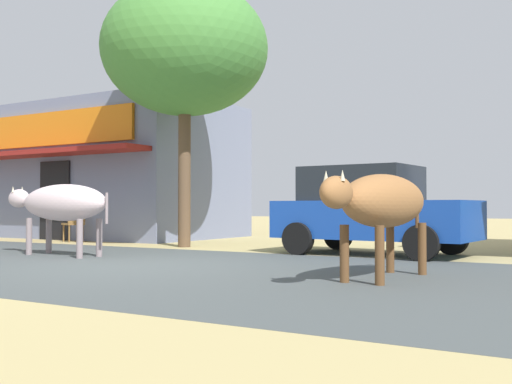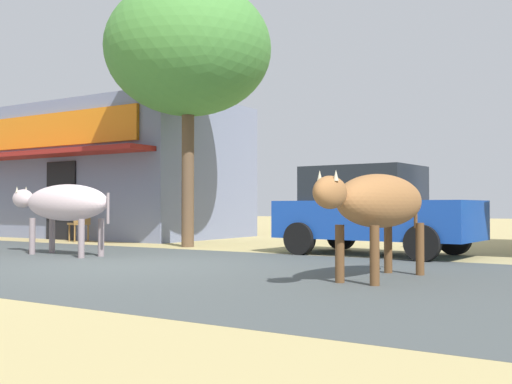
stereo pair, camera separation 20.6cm
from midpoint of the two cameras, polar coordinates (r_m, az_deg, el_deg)
The scene contains 8 objects.
ground at distance 9.56m, azimuth -12.06°, elevation -6.69°, with size 80.00×80.00×0.00m, color tan.
asphalt_road at distance 9.56m, azimuth -12.06°, elevation -6.68°, with size 72.00×6.29×0.00m, color #464D4D.
storefront_left_cafe at distance 18.79m, azimuth -13.29°, elevation 1.80°, with size 6.84×5.30×3.81m.
roadside_tree at distance 14.06m, azimuth -7.06°, elevation 12.97°, with size 3.69×3.69×5.86m.
parked_hatchback_car at distance 11.60m, azimuth 10.09°, elevation -1.60°, with size 3.71×2.00×1.64m.
cow_near_brown at distance 11.77m, azimuth -18.12°, elevation -1.02°, with size 2.78×0.76×1.30m.
cow_far_dark at distance 7.73m, azimuth 10.92°, elevation -0.94°, with size 0.81×2.65×1.30m.
cafe_chair_near_tree at distance 16.17m, azimuth -16.84°, elevation -2.63°, with size 0.56×0.56×0.92m.
Camera 1 is at (6.37, -7.04, 0.90)m, focal length 43.13 mm.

